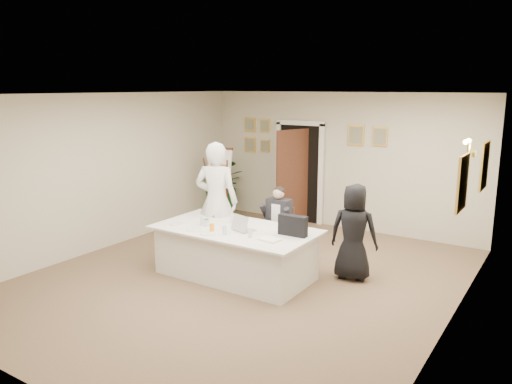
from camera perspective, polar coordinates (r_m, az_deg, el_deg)
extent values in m
plane|color=brown|center=(7.84, -1.37, -9.80)|extent=(7.00, 7.00, 0.00)
cube|color=white|center=(7.28, -1.48, 11.12)|extent=(6.00, 7.00, 0.02)
cube|color=beige|center=(10.47, 9.48, 3.53)|extent=(6.00, 0.10, 2.80)
cube|color=beige|center=(5.05, -24.61, -6.53)|extent=(6.00, 0.10, 2.80)
cube|color=beige|center=(9.44, -16.65, 2.27)|extent=(0.10, 7.00, 2.80)
cube|color=beige|center=(6.29, 21.78, -2.77)|extent=(0.10, 7.00, 2.80)
cube|color=black|center=(10.88, 5.01, 2.10)|extent=(0.92, 0.06, 2.10)
cube|color=white|center=(11.11, 2.57, 2.33)|extent=(0.10, 0.06, 2.20)
cube|color=white|center=(10.63, 7.41, 1.81)|extent=(0.10, 0.06, 2.20)
cube|color=#3C1E13|center=(10.50, 4.17, 1.64)|extent=(0.33, 0.81, 2.02)
cube|color=white|center=(7.80, -2.36, -6.98)|extent=(2.31, 1.15, 0.75)
cube|color=white|center=(7.69, -2.38, -4.27)|extent=(2.49, 1.33, 0.03)
cube|color=white|center=(10.47, -4.25, 2.74)|extent=(0.57, 0.19, 0.80)
imported|color=silver|center=(8.43, -4.54, -1.07)|extent=(0.86, 0.70, 2.02)
imported|color=black|center=(7.73, 11.11, -4.51)|extent=(0.79, 0.59, 1.49)
imported|color=#1C5420|center=(11.74, -3.87, 0.82)|extent=(1.37, 1.26, 1.29)
cube|color=black|center=(7.29, 4.23, -3.84)|extent=(0.44, 0.14, 0.30)
cube|color=white|center=(7.08, 1.54, -5.45)|extent=(0.31, 0.24, 0.03)
cylinder|color=white|center=(7.99, -9.07, -3.61)|extent=(0.26, 0.26, 0.01)
cylinder|color=white|center=(7.63, -7.03, -4.30)|extent=(0.30, 0.30, 0.01)
cylinder|color=white|center=(7.42, -5.55, -4.72)|extent=(0.27, 0.27, 0.01)
cylinder|color=silver|center=(7.91, -6.21, -3.21)|extent=(0.07, 0.07, 0.14)
cylinder|color=silver|center=(7.34, -3.60, -4.37)|extent=(0.08, 0.08, 0.14)
cylinder|color=silver|center=(7.21, -0.68, -4.66)|extent=(0.06, 0.06, 0.14)
cylinder|color=silver|center=(7.96, -2.71, -3.06)|extent=(0.08, 0.08, 0.14)
cylinder|color=orange|center=(7.50, -5.07, -4.09)|extent=(0.09, 0.09, 0.13)
cylinder|color=silver|center=(7.82, -5.66, -3.50)|extent=(0.09, 0.09, 0.11)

